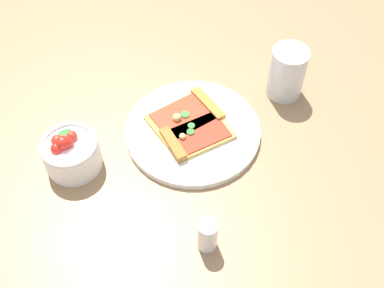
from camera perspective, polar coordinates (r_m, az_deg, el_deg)
The scene contains 7 objects.
ground_plane at distance 0.94m, azimuth -1.93°, elevation 1.57°, with size 2.40×2.40×0.00m, color #93704C.
plate at distance 0.93m, azimuth 0.10°, elevation 1.62°, with size 0.27×0.27×0.01m, color silver.
pizza_slice_near at distance 0.90m, azimuth 0.14°, elevation 0.89°, with size 0.12×0.15×0.02m.
pizza_slice_far at distance 0.94m, azimuth -0.47°, elevation 3.59°, with size 0.13×0.16×0.02m.
salad_bowl at distance 0.89m, azimuth -14.59°, elevation -1.04°, with size 0.11×0.11×0.08m.
soda_glass at distance 1.00m, azimuth 11.49°, elevation 8.34°, with size 0.08×0.08×0.11m.
pepper_shaker at distance 0.77m, azimuth 1.92°, elevation -10.90°, with size 0.03×0.03×0.08m.
Camera 1 is at (-0.40, 0.44, 0.73)m, focal length 43.60 mm.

